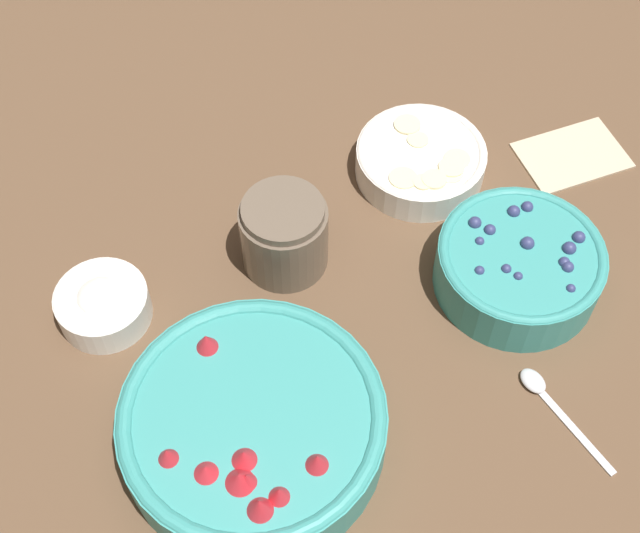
% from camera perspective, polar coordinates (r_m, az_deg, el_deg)
% --- Properties ---
extents(ground_plane, '(4.00, 4.00, 0.00)m').
position_cam_1_polar(ground_plane, '(1.00, -0.57, -2.09)').
color(ground_plane, brown).
extents(bowl_strawberries, '(0.27, 0.27, 0.08)m').
position_cam_1_polar(bowl_strawberries, '(0.89, -4.34, -10.06)').
color(bowl_strawberries, teal).
rests_on(bowl_strawberries, ground_plane).
extents(bowl_blueberries, '(0.18, 0.18, 0.07)m').
position_cam_1_polar(bowl_blueberries, '(1.01, 12.64, 0.15)').
color(bowl_blueberries, teal).
rests_on(bowl_blueberries, ground_plane).
extents(bowl_bananas, '(0.16, 0.16, 0.04)m').
position_cam_1_polar(bowl_bananas, '(1.10, 6.47, 6.83)').
color(bowl_bananas, white).
rests_on(bowl_bananas, ground_plane).
extents(bowl_cream, '(0.10, 0.10, 0.05)m').
position_cam_1_polar(bowl_cream, '(1.00, -13.75, -2.28)').
color(bowl_cream, white).
rests_on(bowl_cream, ground_plane).
extents(jar_chocolate, '(0.10, 0.10, 0.09)m').
position_cam_1_polar(jar_chocolate, '(1.00, -2.31, 1.96)').
color(jar_chocolate, brown).
rests_on(jar_chocolate, ground_plane).
extents(napkin, '(0.15, 0.13, 0.01)m').
position_cam_1_polar(napkin, '(1.17, 15.84, 6.90)').
color(napkin, beige).
rests_on(napkin, ground_plane).
extents(spoon, '(0.09, 0.12, 0.01)m').
position_cam_1_polar(spoon, '(0.97, 14.46, -8.27)').
color(spoon, silver).
rests_on(spoon, ground_plane).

